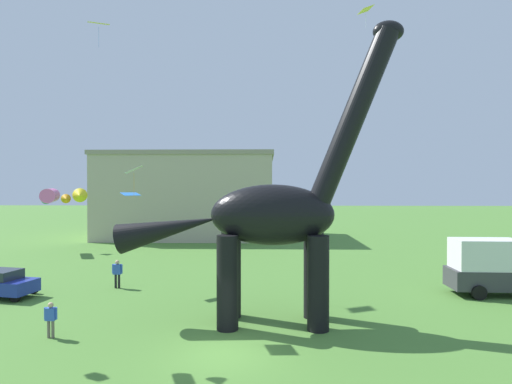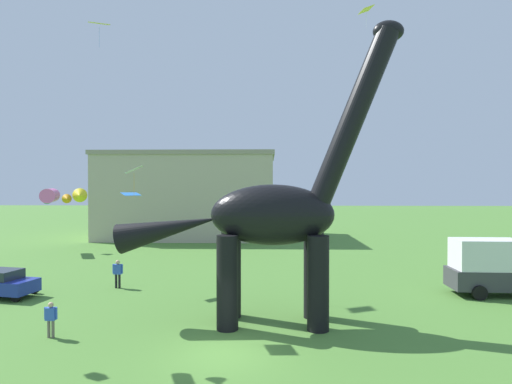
% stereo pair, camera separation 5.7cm
% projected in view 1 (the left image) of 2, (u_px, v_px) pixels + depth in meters
% --- Properties ---
extents(ground_plane, '(240.00, 240.00, 0.00)m').
position_uv_depth(ground_plane, '(225.00, 354.00, 15.82)').
color(ground_plane, '#4C7F33').
extents(dinosaur_sculpture, '(13.02, 2.76, 13.61)m').
position_uv_depth(dinosaur_sculpture, '(271.00, 215.00, 19.30)').
color(dinosaur_sculpture, black).
rests_on(dinosaur_sculpture, ground_plane).
extents(parked_box_truck, '(5.65, 2.38, 3.20)m').
position_uv_depth(parked_box_truck, '(498.00, 266.00, 24.28)').
color(parked_box_truck, '#38383D').
rests_on(parked_box_truck, ground_plane).
extents(person_far_spectator, '(0.55, 0.24, 1.46)m').
position_uv_depth(person_far_spectator, '(51.00, 316.00, 17.48)').
color(person_far_spectator, '#6B6056').
rests_on(person_far_spectator, ground_plane).
extents(person_near_flyer, '(0.64, 0.28, 1.71)m').
position_uv_depth(person_near_flyer, '(117.00, 271.00, 26.00)').
color(person_near_flyer, black).
rests_on(person_near_flyer, ground_plane).
extents(kite_far_left, '(1.00, 1.24, 1.43)m').
position_uv_depth(kite_far_left, '(134.00, 170.00, 19.18)').
color(kite_far_left, white).
extents(kite_mid_left, '(0.93, 1.18, 1.38)m').
position_uv_depth(kite_mid_left, '(366.00, 10.00, 28.04)').
color(kite_mid_left, yellow).
extents(kite_mid_center, '(1.30, 1.28, 0.18)m').
position_uv_depth(kite_mid_center, '(131.00, 194.00, 25.78)').
color(kite_mid_center, '#287AE5').
extents(kite_high_right, '(3.13, 3.10, 0.90)m').
position_uv_depth(kite_high_right, '(51.00, 199.00, 40.10)').
color(kite_high_right, green).
extents(kite_apex, '(1.84, 1.89, 0.54)m').
position_uv_depth(kite_apex, '(57.00, 195.00, 15.77)').
color(kite_apex, pink).
extents(kite_high_left, '(1.69, 1.49, 1.77)m').
position_uv_depth(kite_high_left, '(99.00, 23.00, 28.87)').
color(kite_high_left, yellow).
extents(background_building_block, '(20.68, 13.54, 10.20)m').
position_uv_depth(background_building_block, '(190.00, 195.00, 53.10)').
color(background_building_block, '#B7A893').
rests_on(background_building_block, ground_plane).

